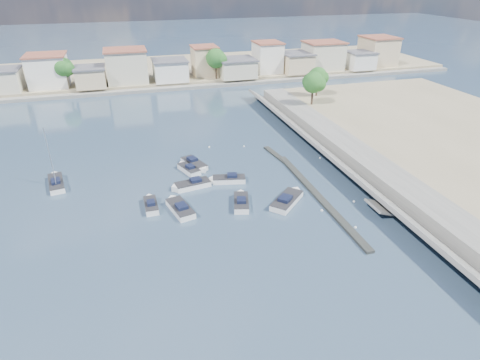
# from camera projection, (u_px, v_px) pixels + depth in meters

# --- Properties ---
(ground) EXTENTS (400.00, 400.00, 0.00)m
(ground) POSITION_uv_depth(u_px,v_px,m) (217.00, 128.00, 78.23)
(ground) COLOR #283C50
(ground) RESTS_ON ground
(seawall_walkway) EXTENTS (5.00, 90.00, 1.80)m
(seawall_walkway) POSITION_uv_depth(u_px,v_px,m) (380.00, 171.00, 59.41)
(seawall_walkway) COLOR slate
(seawall_walkway) RESTS_ON ground
(breakwater) EXTENTS (2.00, 31.02, 0.35)m
(breakwater) POSITION_uv_depth(u_px,v_px,m) (308.00, 187.00, 56.60)
(breakwater) COLOR black
(breakwater) RESTS_ON ground
(far_shore_land) EXTENTS (160.00, 40.00, 1.40)m
(far_shore_land) POSITION_uv_depth(u_px,v_px,m) (177.00, 69.00, 122.18)
(far_shore_land) COLOR gray
(far_shore_land) RESTS_ON ground
(far_shore_quay) EXTENTS (160.00, 2.50, 0.80)m
(far_shore_quay) POSITION_uv_depth(u_px,v_px,m) (189.00, 87.00, 104.44)
(far_shore_quay) COLOR slate
(far_shore_quay) RESTS_ON ground
(far_town) EXTENTS (113.01, 12.80, 8.35)m
(far_town) POSITION_uv_depth(u_px,v_px,m) (223.00, 63.00, 110.05)
(far_town) COLOR beige
(far_town) RESTS_ON far_shore_land
(shore_trees) EXTENTS (74.56, 38.32, 7.92)m
(shore_trees) POSITION_uv_depth(u_px,v_px,m) (222.00, 65.00, 101.36)
(shore_trees) COLOR #38281E
(shore_trees) RESTS_ON ground
(motorboat_a) EXTENTS (1.68, 4.55, 1.48)m
(motorboat_a) POSITION_uv_depth(u_px,v_px,m) (151.00, 205.00, 51.75)
(motorboat_a) COLOR white
(motorboat_a) RESTS_ON ground
(motorboat_b) EXTENTS (2.99, 5.23, 1.48)m
(motorboat_b) POSITION_uv_depth(u_px,v_px,m) (241.00, 202.00, 52.44)
(motorboat_b) COLOR white
(motorboat_b) RESTS_ON ground
(motorboat_c) EXTENTS (5.31, 2.77, 1.48)m
(motorboat_c) POSITION_uv_depth(u_px,v_px,m) (227.00, 180.00, 58.05)
(motorboat_c) COLOR white
(motorboat_c) RESTS_ON ground
(motorboat_d) EXTENTS (5.65, 2.83, 1.48)m
(motorboat_d) POSITION_uv_depth(u_px,v_px,m) (191.00, 185.00, 56.53)
(motorboat_d) COLOR white
(motorboat_d) RESTS_ON ground
(motorboat_e) EXTENTS (3.25, 5.90, 1.48)m
(motorboat_e) POSITION_uv_depth(u_px,v_px,m) (180.00, 208.00, 51.10)
(motorboat_e) COLOR white
(motorboat_e) RESTS_ON ground
(motorboat_f) EXTENTS (3.13, 4.79, 1.48)m
(motorboat_f) POSITION_uv_depth(u_px,v_px,m) (188.00, 169.00, 61.17)
(motorboat_f) COLOR white
(motorboat_f) RESTS_ON ground
(motorboat_g) EXTENTS (3.65, 5.77, 1.48)m
(motorboat_g) POSITION_uv_depth(u_px,v_px,m) (195.00, 165.00, 62.57)
(motorboat_g) COLOR white
(motorboat_g) RESTS_ON ground
(motorboat_h) EXTENTS (5.80, 5.68, 1.48)m
(motorboat_h) POSITION_uv_depth(u_px,v_px,m) (288.00, 200.00, 52.89)
(motorboat_h) COLOR white
(motorboat_h) RESTS_ON ground
(sailboat) EXTENTS (2.85, 6.34, 9.00)m
(sailboat) POSITION_uv_depth(u_px,v_px,m) (56.00, 182.00, 57.17)
(sailboat) COLOR white
(sailboat) RESTS_ON ground
(mooring_buoys) EXTENTS (16.77, 29.35, 0.33)m
(mooring_buoys) POSITION_uv_depth(u_px,v_px,m) (294.00, 177.00, 59.53)
(mooring_buoys) COLOR white
(mooring_buoys) RESTS_ON ground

